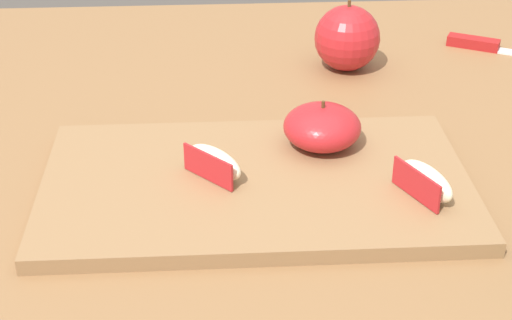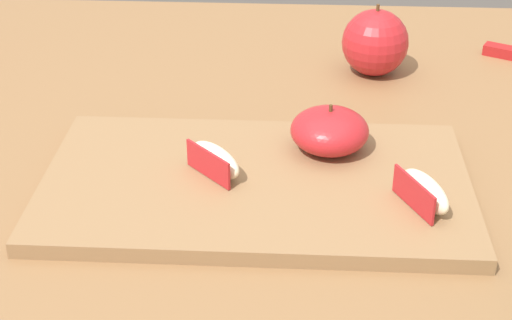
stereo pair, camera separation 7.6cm
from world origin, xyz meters
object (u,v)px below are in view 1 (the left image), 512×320
apple_half_skin_up (322,127)px  apple_wedge_right (425,181)px  cutting_board (256,185)px  apple_wedge_near_knife (214,163)px  paring_knife (483,45)px  whole_apple_crimson (347,38)px

apple_half_skin_up → apple_wedge_right: apple_half_skin_up is taller
cutting_board → apple_wedge_near_knife: 0.05m
apple_wedge_near_knife → paring_knife: size_ratio=0.43×
cutting_board → whole_apple_crimson: size_ratio=4.49×
apple_half_skin_up → apple_wedge_near_knife: bearing=-154.2°
cutting_board → whole_apple_crimson: 0.32m
cutting_board → paring_knife: size_ratio=2.75×
apple_half_skin_up → apple_wedge_near_knife: apple_half_skin_up is taller
apple_wedge_near_knife → whole_apple_crimson: bearing=58.6°
cutting_board → whole_apple_crimson: (0.13, 0.29, 0.03)m
paring_knife → apple_wedge_right: bearing=-114.7°
apple_half_skin_up → paring_knife: apple_half_skin_up is taller
apple_wedge_near_knife → apple_wedge_right: 0.20m
apple_wedge_right → whole_apple_crimson: 0.33m
cutting_board → paring_knife: 0.48m
apple_wedge_near_knife → paring_knife: apple_wedge_near_knife is taller
cutting_board → apple_half_skin_up: 0.10m
apple_wedge_right → paring_knife: apple_wedge_right is taller
paring_knife → whole_apple_crimson: whole_apple_crimson is taller
apple_half_skin_up → cutting_board: bearing=-139.9°
apple_half_skin_up → apple_wedge_right: size_ratio=1.13×
apple_wedge_right → paring_knife: bearing=65.3°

